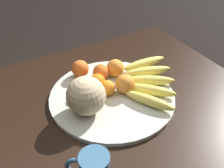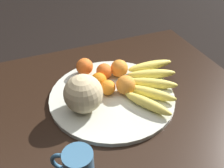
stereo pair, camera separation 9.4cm
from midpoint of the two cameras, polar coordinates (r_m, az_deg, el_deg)
The scene contains 12 objects.
kitchen_table at distance 1.00m, azimuth -5.22°, elevation -10.98°, with size 1.20×0.94×0.75m.
fruit_bowl at distance 0.98m, azimuth -2.76°, elevation -2.77°, with size 0.46×0.46×0.02m.
melon at distance 0.87m, azimuth -8.76°, elevation -2.70°, with size 0.13×0.13×0.13m.
banana_bunch at distance 1.02m, azimuth 5.16°, elevation 0.86°, with size 0.29×0.32×0.04m.
orange_front_left at distance 0.99m, azimuth -5.99°, elevation 0.40°, with size 0.06×0.06×0.06m.
orange_front_right at distance 1.06m, azimuth -9.47°, elevation 3.22°, with size 0.07×0.07×0.07m.
orange_mid_center at distance 1.05m, azimuth -1.83°, elevation 3.43°, with size 0.07×0.07×0.07m.
orange_back_left at distance 1.04m, azimuth -5.04°, elevation 2.51°, with size 0.06×0.06×0.06m.
orange_back_right at distance 0.96m, azimuth -3.77°, elevation -0.94°, with size 0.06×0.06×0.06m.
orange_top_small at distance 0.96m, azimuth 0.08°, elevation -0.10°, with size 0.07×0.07×0.07m.
orange_side_extra at distance 0.97m, azimuth -8.77°, elevation -0.77°, with size 0.06×0.06×0.06m.
produce_tag at distance 0.99m, azimuth -6.71°, elevation -1.89°, with size 0.08×0.07×0.00m.
Camera 1 is at (-0.29, -0.60, 1.39)m, focal length 42.00 mm.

